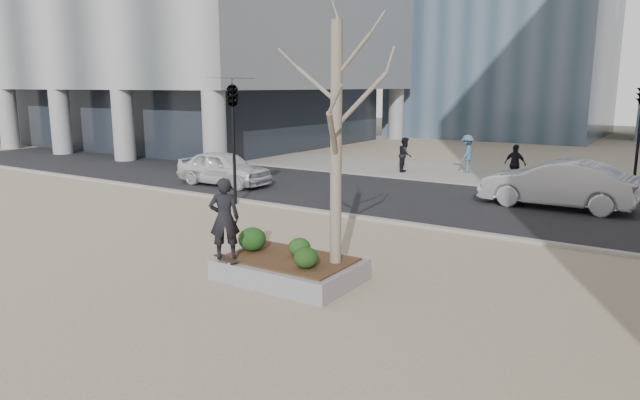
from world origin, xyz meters
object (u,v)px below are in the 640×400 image
Objects in this scene: skateboard at (226,260)px; skateboarder at (224,218)px; police_car at (224,168)px; planter at (290,269)px.

skateboarder is at bearing 18.20° from skateboard.
skateboarder is (0.00, 0.00, 0.92)m from skateboard.
skateboarder reaches higher than police_car.
police_car reaches higher than planter.
skateboard is (-1.10, -0.85, 0.26)m from planter.
planter is at bearing 175.54° from skateboarder.
police_car reaches higher than skateboard.
skateboard is 12.45m from police_car.
police_car is at bearing 138.85° from planter.
skateboard reaches higher than planter.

